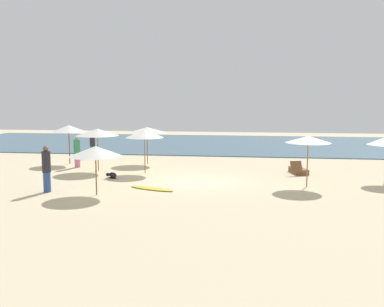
# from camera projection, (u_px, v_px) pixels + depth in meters

# --- Properties ---
(ground_plane) EXTENTS (60.00, 60.00, 0.00)m
(ground_plane) POSITION_uv_depth(u_px,v_px,m) (196.00, 182.00, 21.38)
(ground_plane) COLOR beige
(ocean_water) EXTENTS (48.00, 16.00, 0.06)m
(ocean_water) POSITION_uv_depth(u_px,v_px,m) (222.00, 144.00, 38.08)
(ocean_water) COLOR #3D6075
(ocean_water) RESTS_ON ground_plane
(umbrella_1) EXTENTS (2.01, 2.01, 2.28)m
(umbrella_1) POSITION_uv_depth(u_px,v_px,m) (308.00, 140.00, 19.92)
(umbrella_1) COLOR olive
(umbrella_1) RESTS_ON ground_plane
(umbrella_2) EXTENTS (2.00, 2.00, 2.27)m
(umbrella_2) POSITION_uv_depth(u_px,v_px,m) (145.00, 134.00, 23.60)
(umbrella_2) COLOR brown
(umbrella_2) RESTS_ON ground_plane
(umbrella_4) EXTENTS (2.01, 2.01, 2.32)m
(umbrella_4) POSITION_uv_depth(u_px,v_px,m) (69.00, 129.00, 26.79)
(umbrella_4) COLOR brown
(umbrella_4) RESTS_ON ground_plane
(umbrella_5) EXTENTS (2.27, 2.27, 2.29)m
(umbrella_5) POSITION_uv_depth(u_px,v_px,m) (97.00, 132.00, 24.23)
(umbrella_5) COLOR olive
(umbrella_5) RESTS_ON ground_plane
(umbrella_6) EXTENTS (2.20, 2.20, 2.19)m
(umbrella_6) POSITION_uv_depth(u_px,v_px,m) (147.00, 130.00, 26.86)
(umbrella_6) COLOR brown
(umbrella_6) RESTS_ON ground_plane
(umbrella_7) EXTENTS (2.17, 2.17, 2.01)m
(umbrella_7) POSITION_uv_depth(u_px,v_px,m) (95.00, 151.00, 18.31)
(umbrella_7) COLOR brown
(umbrella_7) RESTS_ON ground_plane
(lounger_2) EXTENTS (0.98, 1.74, 0.73)m
(lounger_2) POSITION_uv_depth(u_px,v_px,m) (298.00, 170.00, 23.63)
(lounger_2) COLOR brown
(lounger_2) RESTS_ON ground_plane
(person_0) EXTENTS (0.47, 0.47, 1.71)m
(person_0) POSITION_uv_depth(u_px,v_px,m) (92.00, 145.00, 29.67)
(person_0) COLOR #338C59
(person_0) RESTS_ON ground_plane
(person_1) EXTENTS (0.39, 0.39, 1.80)m
(person_1) POSITION_uv_depth(u_px,v_px,m) (77.00, 152.00, 25.61)
(person_1) COLOR #D17299
(person_1) RESTS_ON ground_plane
(person_2) EXTENTS (0.51, 0.51, 1.96)m
(person_2) POSITION_uv_depth(u_px,v_px,m) (47.00, 169.00, 18.97)
(person_2) COLOR #2D4C8C
(person_2) RESTS_ON ground_plane
(dog) EXTENTS (0.61, 0.60, 0.31)m
(dog) POSITION_uv_depth(u_px,v_px,m) (112.00, 175.00, 22.23)
(dog) COLOR black
(dog) RESTS_ON ground_plane
(surfboard) EXTENTS (2.25, 1.34, 0.07)m
(surfboard) POSITION_uv_depth(u_px,v_px,m) (152.00, 188.00, 19.65)
(surfboard) COLOR gold
(surfboard) RESTS_ON ground_plane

